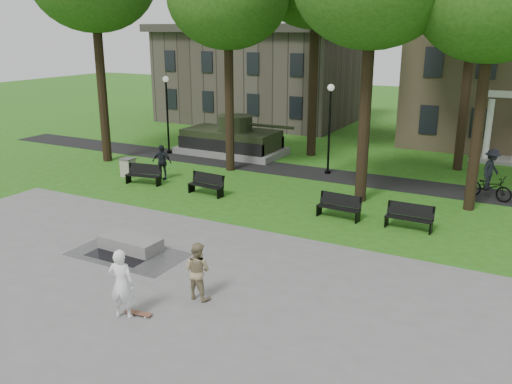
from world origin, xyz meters
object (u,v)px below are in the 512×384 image
(concrete_block, at_px, (131,243))
(park_bench_0, at_px, (144,174))
(friend_watching, at_px, (197,271))
(cyclist, at_px, (490,179))
(trash_bin, at_px, (128,167))
(skateboarder, at_px, (122,284))

(concrete_block, height_order, park_bench_0, park_bench_0)
(friend_watching, bearing_deg, cyclist, -112.00)
(trash_bin, bearing_deg, concrete_block, -48.72)
(skateboarder, distance_m, cyclist, 17.67)
(cyclist, bearing_deg, park_bench_0, 129.12)
(concrete_block, bearing_deg, friend_watching, -24.44)
(park_bench_0, bearing_deg, concrete_block, -63.12)
(friend_watching, relative_size, cyclist, 0.73)
(concrete_block, height_order, friend_watching, friend_watching)
(concrete_block, distance_m, friend_watching, 4.52)
(cyclist, bearing_deg, skateboarder, 174.73)
(skateboarder, relative_size, park_bench_0, 1.05)
(concrete_block, height_order, trash_bin, trash_bin)
(park_bench_0, xyz_separation_m, trash_bin, (-1.72, 0.79, -0.04))
(friend_watching, bearing_deg, trash_bin, -39.37)
(concrete_block, distance_m, trash_bin, 10.22)
(park_bench_0, relative_size, trash_bin, 1.93)
(friend_watching, xyz_separation_m, trash_bin, (-10.82, 9.53, -0.38))
(cyclist, distance_m, park_bench_0, 16.35)
(friend_watching, relative_size, trash_bin, 1.76)
(skateboarder, xyz_separation_m, cyclist, (7.47, 16.02, -0.05))
(friend_watching, distance_m, trash_bin, 14.43)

